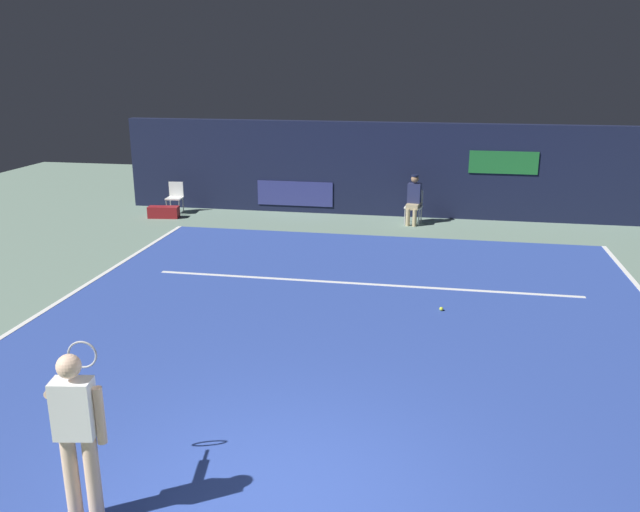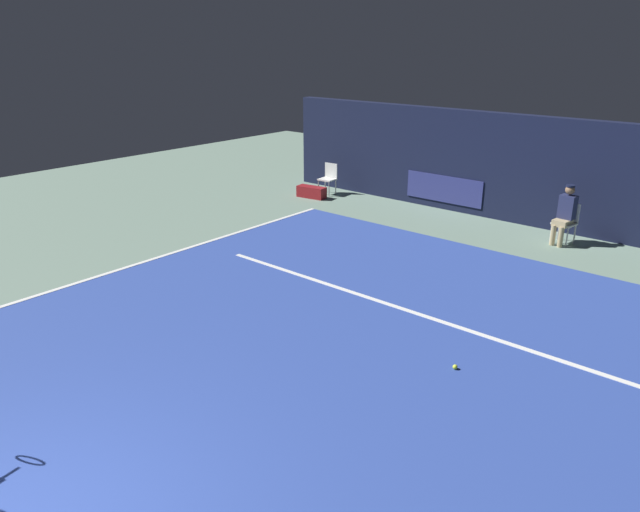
{
  "view_description": "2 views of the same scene",
  "coord_description": "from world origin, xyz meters",
  "px_view_note": "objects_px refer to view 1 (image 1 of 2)",
  "views": [
    {
      "loc": [
        1.38,
        -5.23,
        4.2
      ],
      "look_at": [
        -0.68,
        5.9,
        0.79
      ],
      "focal_mm": 36.43,
      "sensor_mm": 36.0,
      "label": 1
    },
    {
      "loc": [
        4.74,
        -1.07,
        4.29
      ],
      "look_at": [
        -0.89,
        5.56,
        1.09
      ],
      "focal_mm": 33.39,
      "sensor_mm": 36.0,
      "label": 2
    }
  ],
  "objects_px": {
    "tennis_player": "(77,428)",
    "equipment_bag": "(164,212)",
    "line_judge_on_chair": "(414,199)",
    "courtside_chair_near": "(175,196)",
    "tennis_ball": "(441,309)"
  },
  "relations": [
    {
      "from": "line_judge_on_chair",
      "to": "courtside_chair_near",
      "type": "distance_m",
      "value": 6.79
    },
    {
      "from": "tennis_ball",
      "to": "equipment_bag",
      "type": "relative_size",
      "value": 0.08
    },
    {
      "from": "line_judge_on_chair",
      "to": "equipment_bag",
      "type": "height_order",
      "value": "line_judge_on_chair"
    },
    {
      "from": "tennis_player",
      "to": "tennis_ball",
      "type": "xyz_separation_m",
      "value": [
        3.29,
        6.07,
        -0.94
      ]
    },
    {
      "from": "tennis_player",
      "to": "courtside_chair_near",
      "type": "relative_size",
      "value": 1.97
    },
    {
      "from": "tennis_player",
      "to": "tennis_ball",
      "type": "distance_m",
      "value": 6.97
    },
    {
      "from": "courtside_chair_near",
      "to": "equipment_bag",
      "type": "bearing_deg",
      "value": -98.27
    },
    {
      "from": "tennis_ball",
      "to": "equipment_bag",
      "type": "height_order",
      "value": "equipment_bag"
    },
    {
      "from": "courtside_chair_near",
      "to": "equipment_bag",
      "type": "relative_size",
      "value": 1.05
    },
    {
      "from": "tennis_ball",
      "to": "courtside_chair_near",
      "type": "bearing_deg",
      "value": 139.65
    },
    {
      "from": "equipment_bag",
      "to": "tennis_ball",
      "type": "bearing_deg",
      "value": -44.69
    },
    {
      "from": "line_judge_on_chair",
      "to": "courtside_chair_near",
      "type": "bearing_deg",
      "value": 179.08
    },
    {
      "from": "tennis_player",
      "to": "courtside_chair_near",
      "type": "bearing_deg",
      "value": 108.92
    },
    {
      "from": "tennis_player",
      "to": "equipment_bag",
      "type": "relative_size",
      "value": 2.06
    },
    {
      "from": "courtside_chair_near",
      "to": "tennis_ball",
      "type": "distance_m",
      "value": 9.96
    }
  ]
}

